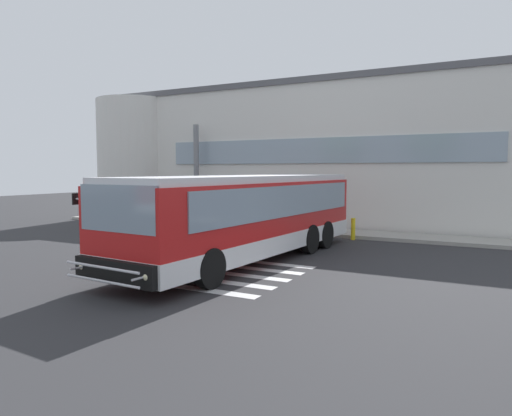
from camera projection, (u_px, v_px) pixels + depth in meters
name	position (u px, v px, depth m)	size (l,w,h in m)	color
ground_plane	(233.00, 246.00, 17.75)	(80.00, 90.00, 0.02)	#2B2B2D
bay_paint_stripes	(218.00, 272.00, 13.12)	(4.40, 3.96, 0.01)	silver
terminal_building	(321.00, 157.00, 28.04)	(24.13, 13.80, 7.34)	silver
boarding_curb	(284.00, 230.00, 21.98)	(26.33, 2.00, 0.15)	#9E9B93
entry_support_column	(196.00, 173.00, 24.81)	(0.28, 0.28, 5.12)	slate
bus_main_foreground	(247.00, 219.00, 14.79)	(3.75, 11.32, 2.70)	red
passenger_near_column	(203.00, 205.00, 24.06)	(0.58, 0.28, 1.68)	#2D2D33
passenger_by_doorway	(213.00, 206.00, 23.27)	(0.40, 0.49, 1.68)	#4C4233
passenger_at_curb_edge	(231.00, 206.00, 22.65)	(0.50, 0.52, 1.68)	#2D2D33
safety_bollard_yellow	(353.00, 229.00, 19.20)	(0.18, 0.18, 0.90)	yellow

